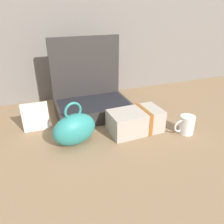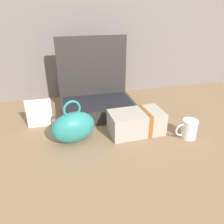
% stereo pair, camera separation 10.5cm
% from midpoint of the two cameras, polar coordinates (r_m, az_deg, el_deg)
% --- Properties ---
extents(ground_plane, '(6.00, 6.00, 0.00)m').
position_cam_midpoint_polar(ground_plane, '(1.13, -1.80, -5.01)').
color(ground_plane, '#8C6D4C').
extents(open_suitcase, '(0.42, 0.29, 0.43)m').
position_cam_midpoint_polar(open_suitcase, '(1.30, -7.74, 3.78)').
color(open_suitcase, '#332D2B').
rests_on(open_suitcase, ground_plane).
extents(teal_pouch_handbag, '(0.23, 0.16, 0.21)m').
position_cam_midpoint_polar(teal_pouch_handbag, '(1.02, -12.62, -4.41)').
color(teal_pouch_handbag, teal).
rests_on(teal_pouch_handbag, ground_plane).
extents(cream_toiletry_bag, '(0.27, 0.16, 0.12)m').
position_cam_midpoint_polar(cream_toiletry_bag, '(1.11, 3.56, -2.40)').
color(cream_toiletry_bag, '#B2A899').
rests_on(cream_toiletry_bag, ground_plane).
extents(coffee_mug, '(0.11, 0.07, 0.09)m').
position_cam_midpoint_polar(coffee_mug, '(1.13, 16.27, -3.28)').
color(coffee_mug, white).
rests_on(coffee_mug, ground_plane).
extents(info_card_left, '(0.13, 0.01, 0.15)m').
position_cam_midpoint_polar(info_card_left, '(1.18, -21.68, -1.32)').
color(info_card_left, white).
rests_on(info_card_left, ground_plane).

